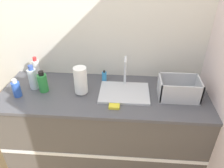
% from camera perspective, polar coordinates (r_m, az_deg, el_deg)
% --- Properties ---
extents(wall_back, '(4.29, 0.06, 2.60)m').
position_cam_1_polar(wall_back, '(2.16, -1.15, 11.59)').
color(wall_back, beige).
rests_on(wall_back, ground_plane).
extents(counter_cabinet, '(1.91, 0.70, 0.92)m').
position_cam_1_polar(counter_cabinet, '(2.30, -1.79, -11.76)').
color(counter_cabinet, '#514C47').
rests_on(counter_cabinet, ground_plane).
extents(sink, '(0.45, 0.34, 0.31)m').
position_cam_1_polar(sink, '(2.00, 3.23, -1.84)').
color(sink, silver).
rests_on(sink, counter_cabinet).
extents(paper_towel_roll, '(0.12, 0.12, 0.26)m').
position_cam_1_polar(paper_towel_roll, '(1.96, -8.20, 0.90)').
color(paper_towel_roll, '#4C4C51').
rests_on(paper_towel_roll, counter_cabinet).
extents(dish_rack, '(0.35, 0.24, 0.18)m').
position_cam_1_polar(dish_rack, '(2.01, 16.99, -1.55)').
color(dish_rack, '#B7BABF').
rests_on(dish_rack, counter_cabinet).
extents(bottle_blue, '(0.07, 0.07, 0.17)m').
position_cam_1_polar(bottle_blue, '(2.10, -23.70, -1.15)').
color(bottle_blue, '#2D56B7').
rests_on(bottle_blue, counter_cabinet).
extents(bottle_green, '(0.09, 0.09, 0.20)m').
position_cam_1_polar(bottle_green, '(2.09, -17.64, 0.38)').
color(bottle_green, '#2D8C3D').
rests_on(bottle_green, counter_cabinet).
extents(bottle_clear, '(0.08, 0.08, 0.24)m').
position_cam_1_polar(bottle_clear, '(2.15, -19.94, 1.42)').
color(bottle_clear, silver).
rests_on(bottle_clear, counter_cabinet).
extents(bottle_white_spray, '(0.07, 0.07, 0.22)m').
position_cam_1_polar(bottle_white_spray, '(2.34, -19.12, 3.92)').
color(bottle_white_spray, white).
rests_on(bottle_white_spray, counter_cabinet).
extents(soap_dispenser, '(0.05, 0.05, 0.12)m').
position_cam_1_polar(soap_dispenser, '(2.16, -2.03, 1.96)').
color(soap_dispenser, '#338CCC').
rests_on(soap_dispenser, counter_cabinet).
extents(sponge, '(0.09, 0.06, 0.02)m').
position_cam_1_polar(sponge, '(1.83, 0.58, -5.87)').
color(sponge, yellow).
rests_on(sponge, counter_cabinet).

